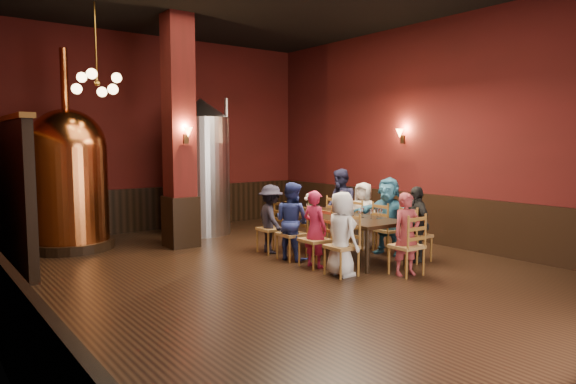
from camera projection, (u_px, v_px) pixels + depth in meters
room at (275, 130)px, 7.91m from camera, size 10.00×10.02×4.50m
wainscot_right at (433, 219)px, 10.45m from camera, size 0.08×9.90×1.00m
wainscot_back at (153, 209)px, 12.03m from camera, size 7.90×0.08×1.00m
column at (179, 132)px, 9.96m from camera, size 0.58×0.58×4.50m
partition at (11, 193)px, 8.65m from camera, size 0.22×3.50×2.40m
pendant_cluster at (97, 83)px, 9.06m from camera, size 0.90×0.90×1.70m
sconce_wall at (403, 136)px, 10.88m from camera, size 0.20×0.20×0.36m
sconce_column at (186, 135)px, 9.73m from camera, size 0.20×0.20×0.36m
dining_table at (341, 219)px, 9.19m from camera, size 1.08×2.43×0.75m
chair_0 at (342, 246)px, 7.91m from camera, size 0.47×0.47×0.92m
person_0 at (342, 234)px, 7.89m from camera, size 0.47×0.67×1.31m
chair_1 at (315, 239)px, 8.46m from camera, size 0.47×0.47×0.92m
person_1 at (315, 229)px, 8.44m from camera, size 0.37×0.51×1.27m
chair_2 at (292, 234)px, 9.00m from camera, size 0.47×0.47×0.92m
person_2 at (292, 221)px, 8.98m from camera, size 0.48×0.72×1.37m
chair_3 at (271, 228)px, 9.54m from camera, size 0.47×0.47×0.92m
person_3 at (271, 219)px, 9.53m from camera, size 0.66×0.91×1.28m
chair_4 at (416, 235)px, 8.88m from camera, size 0.47×0.47×0.92m
person_4 at (416, 224)px, 8.87m from camera, size 0.59×0.83×1.31m
chair_5 at (388, 229)px, 9.43m from camera, size 0.47×0.47×0.92m
person_5 at (388, 216)px, 9.41m from camera, size 0.75×1.39×1.43m
chair_6 at (363, 225)px, 9.97m from camera, size 0.47×0.47×0.92m
person_6 at (363, 215)px, 9.95m from camera, size 0.57×0.72×1.29m
chair_7 at (340, 220)px, 10.51m from camera, size 0.47×0.47×0.92m
person_7 at (340, 206)px, 10.49m from camera, size 0.61×0.82×1.52m
chair_8 at (406, 246)px, 7.95m from camera, size 0.47×0.47×0.92m
person_8 at (407, 234)px, 7.93m from camera, size 0.53×0.42×1.29m
copper_kettle at (68, 177)px, 9.80m from camera, size 1.90×1.90×3.81m
steel_vessel at (202, 167)px, 11.46m from camera, size 1.42×1.42×3.02m
rose_vase at (310, 200)px, 9.73m from camera, size 0.20×0.20×0.34m
wine_glass_0 at (308, 209)px, 9.43m from camera, size 0.07×0.07×0.17m
wine_glass_1 at (378, 214)px, 8.79m from camera, size 0.07×0.07×0.17m
wine_glass_2 at (381, 214)px, 8.83m from camera, size 0.07×0.07×0.17m
wine_glass_3 at (360, 216)px, 8.52m from camera, size 0.07×0.07×0.17m
wine_glass_4 at (318, 210)px, 9.27m from camera, size 0.07×0.07×0.17m
wine_glass_5 at (371, 214)px, 8.75m from camera, size 0.07×0.07×0.17m
wine_glass_6 at (350, 210)px, 9.32m from camera, size 0.07×0.07×0.17m
wine_glass_7 at (362, 213)px, 8.93m from camera, size 0.07×0.07×0.17m
wine_glass_8 at (344, 208)px, 9.54m from camera, size 0.07×0.07×0.17m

